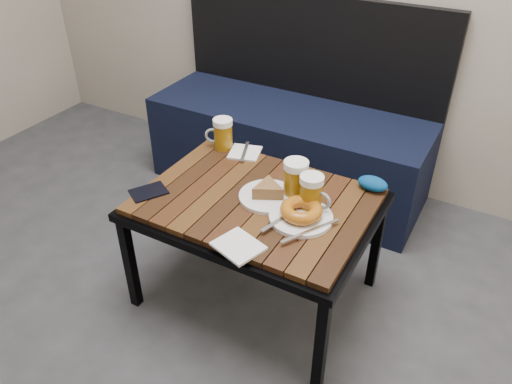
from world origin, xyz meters
The scene contains 12 objects.
bench centered at (-0.22, 1.76, 0.27)m, with size 1.40×0.50×0.95m.
cafe_table centered at (0.03, 0.96, 0.43)m, with size 0.84×0.62×0.47m.
beer_mug_left centered at (-0.28, 1.22, 0.54)m, with size 0.12×0.10×0.13m.
beer_mug_centre centered at (0.14, 1.05, 0.54)m, with size 0.13×0.10×0.14m.
beer_mug_right centered at (0.22, 1.00, 0.54)m, with size 0.12×0.09×0.13m.
plate_pie centered at (0.06, 0.99, 0.50)m, with size 0.21×0.21×0.06m.
plate_bagel centered at (0.22, 0.93, 0.50)m, with size 0.23×0.27×0.06m.
napkin_left centered at (-0.17, 1.22, 0.48)m, with size 0.15×0.16×0.01m.
napkin_right centered at (0.11, 0.71, 0.48)m, with size 0.17×0.16×0.01m.
passport_navy centered at (-0.33, 0.81, 0.48)m, with size 0.09×0.13×0.01m, color black.
passport_burgundy centered at (0.11, 1.06, 0.47)m, with size 0.08×0.11×0.01m, color black.
knit_pouch centered at (0.37, 1.22, 0.50)m, with size 0.11×0.07×0.05m, color navy.
Camera 1 is at (0.74, -0.31, 1.50)m, focal length 35.00 mm.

